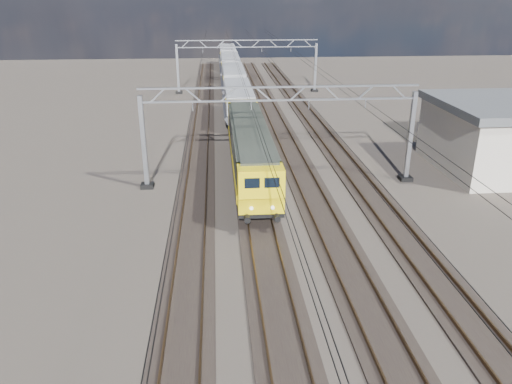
{
  "coord_description": "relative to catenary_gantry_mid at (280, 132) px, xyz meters",
  "views": [
    {
      "loc": [
        -4.39,
        -29.86,
        13.01
      ],
      "look_at": [
        -2.28,
        -3.45,
        2.4
      ],
      "focal_mm": 35.0,
      "sensor_mm": 36.0,
      "label": 1
    }
  ],
  "objects": [
    {
      "name": "hopper_wagon_mid",
      "position": [
        -2.0,
        33.83,
        -1.67
      ],
      "size": [
        3.38,
        13.0,
        3.25
      ],
      "color": "black",
      "rests_on": "ground"
    },
    {
      "name": "catenary_gantry_mid",
      "position": [
        0.0,
        0.0,
        0.0
      ],
      "size": [
        19.9,
        0.9,
        7.11
      ],
      "color": "#9397A0",
      "rests_on": "ground"
    },
    {
      "name": "catenary_gantry_far",
      "position": [
        0.0,
        36.0,
        0.0
      ],
      "size": [
        19.9,
        0.9,
        7.11
      ],
      "color": "#9397A0",
      "rests_on": "ground"
    },
    {
      "name": "track_outer_west",
      "position": [
        -6.0,
        -4.0,
        -3.83
      ],
      "size": [
        2.6,
        140.0,
        0.3
      ],
      "color": "black",
      "rests_on": "ground"
    },
    {
      "name": "hopper_wagon_fourth",
      "position": [
        -2.0,
        62.23,
        -1.67
      ],
      "size": [
        3.38,
        13.0,
        3.25
      ],
      "color": "black",
      "rests_on": "ground"
    },
    {
      "name": "hopper_wagon_third",
      "position": [
        -2.0,
        48.03,
        -1.67
      ],
      "size": [
        3.38,
        13.0,
        3.25
      ],
      "color": "black",
      "rests_on": "ground"
    },
    {
      "name": "track_outer_east",
      "position": [
        6.0,
        -4.0,
        -3.83
      ],
      "size": [
        2.6,
        140.0,
        0.3
      ],
      "color": "black",
      "rests_on": "ground"
    },
    {
      "name": "overhead_wires",
      "position": [
        -0.0,
        4.0,
        1.84
      ],
      "size": [
        12.03,
        140.0,
        0.53
      ],
      "color": "black",
      "rests_on": "ground"
    },
    {
      "name": "track_loco",
      "position": [
        -2.0,
        -4.0,
        -3.83
      ],
      "size": [
        2.6,
        140.0,
        0.3
      ],
      "color": "black",
      "rests_on": "ground"
    },
    {
      "name": "locomotive",
      "position": [
        -2.0,
        1.93,
        -1.58
      ],
      "size": [
        2.76,
        21.1,
        3.62
      ],
      "color": "black",
      "rests_on": "ground"
    },
    {
      "name": "hopper_wagon_lead",
      "position": [
        -2.0,
        19.63,
        -1.67
      ],
      "size": [
        3.38,
        13.0,
        3.25
      ],
      "color": "black",
      "rests_on": "ground"
    },
    {
      "name": "ground",
      "position": [
        -0.0,
        -4.0,
        -3.91
      ],
      "size": [
        160.0,
        160.0,
        0.0
      ],
      "primitive_type": "plane",
      "color": "black",
      "rests_on": "ground"
    },
    {
      "name": "track_inner_east",
      "position": [
        2.0,
        -4.0,
        -3.83
      ],
      "size": [
        2.6,
        140.0,
        0.3
      ],
      "color": "black",
      "rests_on": "ground"
    }
  ]
}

